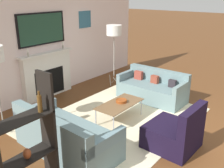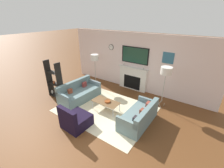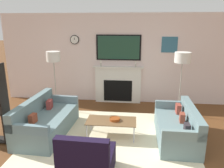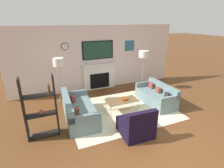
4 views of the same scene
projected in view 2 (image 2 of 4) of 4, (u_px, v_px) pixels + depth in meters
ground_plane at (61, 144)px, 4.30m from camera, size 60.00×60.00×0.00m
fireplace_wall at (135, 65)px, 7.09m from camera, size 7.27×0.28×2.70m
area_rug at (106, 109)px, 5.90m from camera, size 3.48×2.67×0.01m
couch_left at (79, 93)px, 6.53m from camera, size 0.93×1.84×0.78m
couch_right at (139, 117)px, 5.04m from camera, size 0.78×1.63×0.73m
armchair at (75, 120)px, 4.88m from camera, size 0.82×0.84×0.83m
coffee_table at (106, 102)px, 5.72m from camera, size 1.06×0.52×0.38m
decorative_bowl at (107, 101)px, 5.66m from camera, size 0.23×0.23×0.06m
floor_lamp_left at (95, 58)px, 7.22m from camera, size 0.38×0.38×1.67m
floor_lamp_right at (166, 71)px, 5.42m from camera, size 0.41×0.41×1.69m
shelf_unit at (54, 81)px, 6.53m from camera, size 0.79×0.28×1.65m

